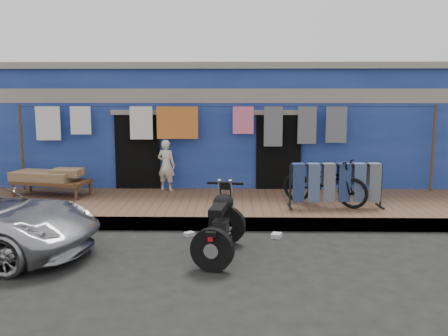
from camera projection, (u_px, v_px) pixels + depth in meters
ground at (222, 257)px, 8.10m from camera, size 80.00×80.00×0.00m
sidewalk at (225, 207)px, 11.04m from camera, size 28.00×3.00×0.25m
curb at (224, 224)px, 9.61m from camera, size 28.00×0.10×0.25m
building at (227, 125)px, 14.75m from camera, size 12.20×5.20×3.36m
clothesline at (202, 127)px, 12.04m from camera, size 10.06×0.06×2.10m
seated_person at (166, 165)px, 12.14m from camera, size 0.53×0.44×1.25m
bicycle at (325, 177)px, 10.60m from camera, size 1.95×1.54×1.22m
motorcycle at (220, 222)px, 8.03m from camera, size 1.11×1.93×1.14m
charpoy at (52, 183)px, 11.59m from camera, size 2.17×1.62×0.61m
jeans_rack at (336, 185)px, 10.39m from camera, size 2.04×0.56×0.96m
litter_a at (189, 234)px, 9.23m from camera, size 0.22×0.21×0.08m
litter_b at (239, 233)px, 9.27m from camera, size 0.19×0.21×0.09m
litter_c at (276, 236)px, 9.14m from camera, size 0.23×0.25×0.08m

